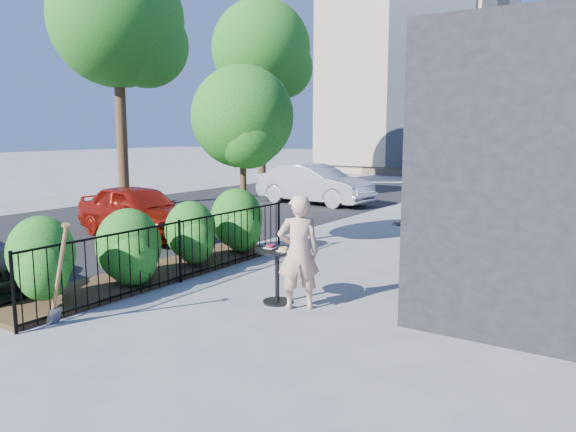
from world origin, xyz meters
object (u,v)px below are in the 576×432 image
Objects in this scene: street_tree_far at (262,55)px; cafe_table at (277,266)px; woman at (299,252)px; car_silver at (315,184)px; patio_tree at (244,123)px; shovel at (58,280)px; street_tree_near at (117,28)px; car_red at (139,211)px.

cafe_table is (10.49, -13.99, -5.34)m from street_tree_far.
car_silver is (-5.92, 10.36, -0.14)m from woman.
patio_tree is 0.48× the size of street_tree_far.
street_tree_far is 19.35m from shovel.
car_silver is (4.99, 4.32, -5.21)m from street_tree_near.
cafe_table is at bearing 53.75° from shovel.
car_silver is at bearing 109.81° from patio_tree.
cafe_table is at bearing -104.66° from car_red.
car_silver is (4.99, -3.68, -5.21)m from street_tree_far.
street_tree_near is 2.17× the size of car_red.
street_tree_far is 1.93× the size of car_silver.
street_tree_far is at bearing 117.79° from shovel.
street_tree_near is 8.41m from car_silver.
shovel is (8.68, -16.47, -5.27)m from street_tree_far.
street_tree_near is at bearing 61.53° from car_red.
patio_tree is at bearing -80.65° from woman.
car_red is at bearing 129.07° from shovel.
shovel is 13.31m from car_silver.
patio_tree reaches higher than car_red.
cafe_table is 0.52× the size of woman.
patio_tree is 8.25m from car_silver.
patio_tree is 4.69m from woman.
woman reaches higher than car_silver.
street_tree_far is at bearing 126.87° from cafe_table.
car_red is at bearing -36.96° from street_tree_near.
shovel is (-1.82, -2.48, 0.07)m from cafe_table.
car_red is at bearing -61.27° from woman.
car_silver is (0.36, 7.81, 0.06)m from car_red.
street_tree_far is 4.88× the size of woman.
street_tree_near reaches higher than shovel.
car_silver reaches higher than cafe_table.
street_tree_far is (-7.70, 11.20, 3.15)m from patio_tree.
woman reaches higher than cafe_table.
car_red is (4.63, -11.49, -5.27)m from street_tree_far.
car_red is at bearing -68.03° from street_tree_far.
cafe_table is 0.61× the size of shovel.
car_silver is at bearing -99.40° from woman.
patio_tree reaches higher than woman.
street_tree_near is 13.21m from cafe_table.
street_tree_far is at bearing 90.00° from street_tree_near.
street_tree_far is (0.00, 8.00, 0.00)m from street_tree_near.
woman is (10.91, -6.04, -5.07)m from street_tree_near.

